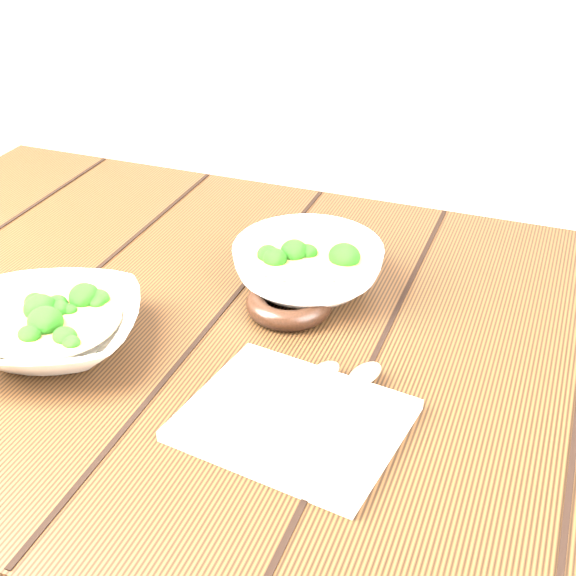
{
  "coord_description": "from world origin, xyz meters",
  "views": [
    {
      "loc": [
        0.35,
        -0.72,
        1.28
      ],
      "look_at": [
        0.07,
        0.02,
        0.8
      ],
      "focal_mm": 50.0,
      "sensor_mm": 36.0,
      "label": 1
    }
  ],
  "objects": [
    {
      "name": "soup_bowl_front",
      "position": [
        -0.17,
        -0.12,
        0.78
      ],
      "size": [
        0.26,
        0.26,
        0.06
      ],
      "color": "white",
      "rests_on": "table"
    },
    {
      "name": "table",
      "position": [
        0.0,
        0.0,
        0.63
      ],
      "size": [
        1.2,
        0.8,
        0.75
      ],
      "color": "#331E0E",
      "rests_on": "ground"
    },
    {
      "name": "soup_bowl_back",
      "position": [
        0.06,
        0.11,
        0.78
      ],
      "size": [
        0.24,
        0.24,
        0.07
      ],
      "color": "white",
      "rests_on": "table"
    },
    {
      "name": "trivet",
      "position": [
        0.06,
        0.05,
        0.76
      ],
      "size": [
        0.13,
        0.13,
        0.03
      ],
      "primitive_type": "torus",
      "rotation": [
        0.0,
        0.0,
        0.26
      ],
      "color": "black",
      "rests_on": "table"
    },
    {
      "name": "spoon_right",
      "position": [
        0.17,
        -0.09,
        0.76
      ],
      "size": [
        0.07,
        0.17,
        0.01
      ],
      "color": "#A9A495",
      "rests_on": "napkin"
    },
    {
      "name": "napkin",
      "position": [
        0.13,
        -0.15,
        0.76
      ],
      "size": [
        0.23,
        0.2,
        0.01
      ],
      "primitive_type": "cube",
      "rotation": [
        0.0,
        0.0,
        -0.14
      ],
      "color": "beige",
      "rests_on": "table"
    },
    {
      "name": "spoon_left",
      "position": [
        0.13,
        -0.11,
        0.76
      ],
      "size": [
        0.06,
        0.17,
        0.01
      ],
      "color": "#A9A495",
      "rests_on": "napkin"
    }
  ]
}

